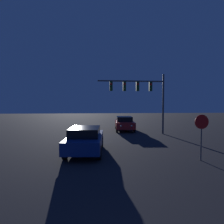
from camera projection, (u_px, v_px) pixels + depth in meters
The scene contains 4 objects.
car_near at pixel (85, 139), 10.63m from camera, with size 2.29×4.60×1.57m.
car_far at pixel (124, 123), 19.89m from camera, with size 2.31×4.60×1.57m.
traffic_signal_mast at pixel (142, 92), 17.15m from camera, with size 6.61×0.30×5.94m.
stop_sign at pixel (201, 128), 9.07m from camera, with size 0.75×0.07×2.41m.
Camera 1 is at (-1.20, 0.50, 2.92)m, focal length 28.00 mm.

